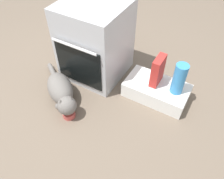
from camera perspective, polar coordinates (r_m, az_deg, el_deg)
ground at (r=2.19m, az=-10.61°, el=-2.85°), size 8.00×8.00×0.00m
oven at (r=2.23m, az=-4.26°, el=12.07°), size 0.57×0.62×0.76m
pantry_cabinet at (r=2.18m, az=11.15°, el=-0.21°), size 0.59×0.33×0.16m
food_bowl at (r=2.06m, az=-10.86°, el=-6.05°), size 0.11×0.11×0.08m
cat at (r=2.12m, az=-12.77°, el=-0.45°), size 0.70×0.53×0.24m
cereal_box at (r=2.06m, az=11.50°, el=4.68°), size 0.07×0.18×0.28m
water_bottle at (r=2.01m, az=16.61°, el=2.59°), size 0.11×0.11×0.30m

